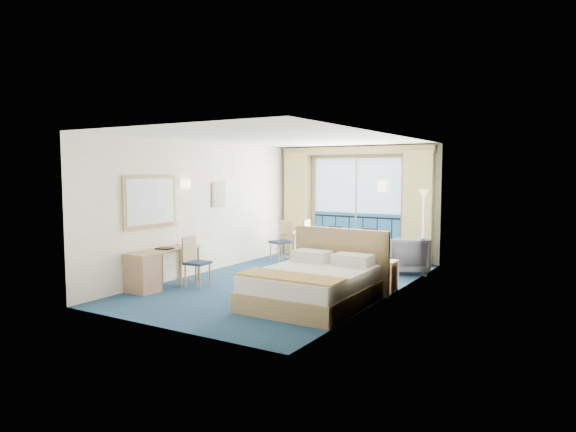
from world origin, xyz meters
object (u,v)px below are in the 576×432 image
object	(u,v)px
floor_lamp	(423,210)
table_chair_a	(311,238)
armchair	(407,255)
bed	(314,285)
round_table	(294,239)
desk	(148,270)
desk_chair	(194,258)
nightstand	(384,275)
table_chair_b	(283,238)

from	to	relation	value
floor_lamp	table_chair_a	xyz separation A→B (m)	(-2.57, -0.16, -0.76)
armchair	table_chair_a	size ratio (longest dim) A/B	0.87
bed	round_table	xyz separation A→B (m)	(-2.43, 3.51, 0.17)
armchair	floor_lamp	world-z (taller)	floor_lamp
desk	round_table	xyz separation A→B (m)	(0.48, 4.24, 0.10)
table_chair_a	desk_chair	bearing A→B (deg)	160.07
nightstand	round_table	bearing A→B (deg)	146.24
nightstand	bed	bearing A→B (deg)	-112.19
armchair	bed	bearing A→B (deg)	54.74
floor_lamp	round_table	world-z (taller)	floor_lamp
desk	desk_chair	distance (m)	0.85
floor_lamp	table_chair_a	world-z (taller)	floor_lamp
table_chair_a	nightstand	bearing A→B (deg)	-136.75
table_chair_b	desk_chair	bearing A→B (deg)	-67.65
bed	desk_chair	size ratio (longest dim) A/B	2.32
nightstand	round_table	distance (m)	3.66
armchair	desk_chair	world-z (taller)	desk_chair
table_chair_b	desk	bearing A→B (deg)	-74.13
table_chair_b	floor_lamp	bearing A→B (deg)	29.61
desk	table_chair_a	xyz separation A→B (m)	(1.03, 4.08, 0.17)
round_table	floor_lamp	bearing A→B (deg)	0.00
round_table	table_chair_b	xyz separation A→B (m)	(-0.06, -0.41, 0.05)
desk	table_chair_a	distance (m)	4.21
table_chair_a	table_chair_b	size ratio (longest dim) A/B	1.03
table_chair_b	nightstand	bearing A→B (deg)	-5.42
nightstand	desk_chair	world-z (taller)	desk_chair
desk	table_chair_a	size ratio (longest dim) A/B	1.51
round_table	table_chair_a	bearing A→B (deg)	-16.36
armchair	table_chair_b	size ratio (longest dim) A/B	0.90
bed	table_chair_b	xyz separation A→B (m)	(-2.49, 3.10, 0.22)
bed	armchair	size ratio (longest dim) A/B	2.49
armchair	nightstand	bearing A→B (deg)	67.89
table_chair_a	desk	bearing A→B (deg)	155.99
armchair	table_chair_a	distance (m)	2.35
bed	table_chair_b	distance (m)	3.98
floor_lamp	desk	xyz separation A→B (m)	(-3.60, -4.24, -0.92)
armchair	round_table	xyz separation A→B (m)	(-2.89, 0.34, 0.10)
table_chair_a	bed	bearing A→B (deg)	-160.51
desk	round_table	size ratio (longest dim) A/B	2.07
armchair	desk	size ratio (longest dim) A/B	0.58
desk_chair	round_table	bearing A→B (deg)	-5.25
floor_lamp	desk	bearing A→B (deg)	-130.33
floor_lamp	nightstand	bearing A→B (deg)	-92.34
nightstand	armchair	world-z (taller)	armchair
nightstand	desk	bearing A→B (deg)	-147.87
desk	table_chair_b	world-z (taller)	table_chair_b
floor_lamp	round_table	xyz separation A→B (m)	(-3.12, -0.00, -0.82)
nightstand	floor_lamp	size ratio (longest dim) A/B	0.31
floor_lamp	desk_chair	xyz separation A→B (m)	(-3.17, -3.52, -0.79)
bed	desk_chair	world-z (taller)	bed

